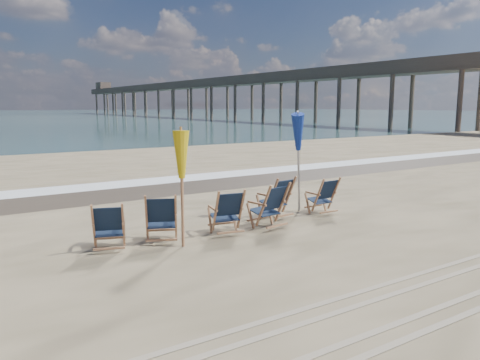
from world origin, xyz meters
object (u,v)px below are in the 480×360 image
Objects in this scene: umbrella_yellow at (182,161)px; beach_chair_5 at (334,195)px; beach_chair_3 at (283,204)px; fishing_pier at (204,94)px; beach_chair_0 at (123,226)px; beach_chair_2 at (241,211)px; umbrella_blue at (299,134)px; beach_chair_4 at (289,196)px; beach_chair_1 at (176,218)px.

beach_chair_5 is at bearing 5.55° from umbrella_yellow.
fishing_pier reaches higher than beach_chair_3.
beach_chair_2 is at bearing -164.92° from beach_chair_0.
beach_chair_0 is 0.99× the size of beach_chair_5.
umbrella_blue is at bearing 14.02° from umbrella_yellow.
beach_chair_4 is 0.01× the size of fishing_pier.
umbrella_blue is (2.11, 0.78, 1.40)m from beach_chair_2.
fishing_pier is (39.99, 72.69, 4.17)m from beach_chair_1.
beach_chair_1 is 1.11m from umbrella_yellow.
beach_chair_3 is 0.91m from beach_chair_4.
beach_chair_5 is at bearing -31.86° from umbrella_blue.
beach_chair_1 is at bearing -118.82° from fishing_pier.
beach_chair_2 is 82.56m from fishing_pier.
umbrella_blue is at bearing -163.46° from beach_chair_4.
umbrella_yellow is at bearing -165.98° from umbrella_blue.
beach_chair_5 is (5.16, 0.11, 0.00)m from beach_chair_0.
beach_chair_2 is 1.05× the size of beach_chair_5.
beach_chair_5 is 4.32m from umbrella_yellow.
beach_chair_1 is 0.97× the size of beach_chair_3.
beach_chair_1 is 1.06× the size of beach_chair_5.
umbrella_blue is 0.02× the size of fishing_pier.
fishing_pier reaches higher than umbrella_yellow.
fishing_pier reaches higher than beach_chair_5.
beach_chair_5 is at bearing 159.94° from beach_chair_4.
beach_chair_5 is 1.66m from umbrella_blue.
umbrella_blue reaches higher than beach_chair_3.
umbrella_yellow is (-3.02, -0.69, 1.07)m from beach_chair_4.
umbrella_yellow is at bearing -6.28° from beach_chair_3.
beach_chair_3 is 2.58m from umbrella_yellow.
umbrella_yellow is (0.03, -0.23, 1.09)m from beach_chair_1.
beach_chair_3 is at bearing -143.77° from umbrella_blue.
beach_chair_2 is (1.35, -0.15, -0.01)m from beach_chair_1.
beach_chair_5 is (2.83, 0.33, -0.02)m from beach_chair_2.
umbrella_yellow is (-2.35, -0.07, 1.07)m from beach_chair_3.
beach_chair_4 is (3.05, 0.46, 0.01)m from beach_chair_1.
beach_chair_2 is at bearing -162.13° from beach_chair_1.
umbrella_yellow is at bearing -118.72° from fishing_pier.
beach_chair_0 is 4.70m from umbrella_blue.
beach_chair_0 is 0.01× the size of fishing_pier.
fishing_pier is at bearing -106.60° from beach_chair_2.
beach_chair_3 is 1.92m from umbrella_blue.
beach_chair_1 is 0.98× the size of beach_chair_4.
beach_chair_0 is at bearing 20.77° from beach_chair_1.
beach_chair_4 is at bearing -157.46° from umbrella_blue.
beach_chair_5 is (4.18, 0.17, -0.03)m from beach_chair_1.
beach_chair_3 is (3.36, -0.23, 0.05)m from beach_chair_0.
umbrella_blue reaches higher than beach_chair_0.
beach_chair_2 is 0.96× the size of beach_chair_4.
fishing_pier is at bearing -99.08° from beach_chair_0.
beach_chair_2 is 0.01× the size of fishing_pier.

